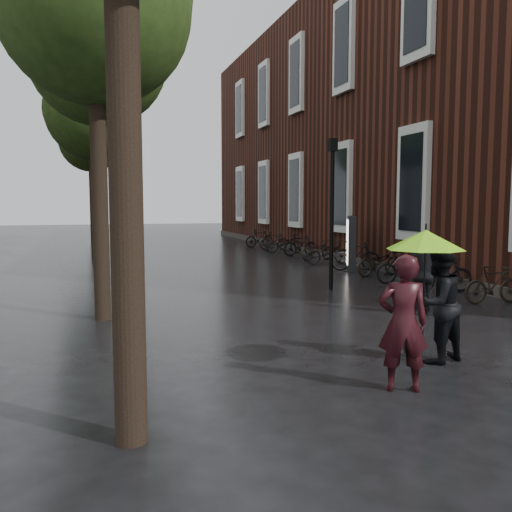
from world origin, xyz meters
name	(u,v)px	position (x,y,z in m)	size (l,w,h in m)	color
brick_building	(399,129)	(10.47, 19.46, 5.99)	(10.20, 33.20, 12.00)	#38160F
street_trees	(94,89)	(-3.99, 15.91, 6.34)	(4.33, 34.03, 8.91)	black
person_burgundy	(403,323)	(-0.62, 1.51, 0.87)	(0.63, 0.41, 1.73)	black
person_black	(438,304)	(0.57, 2.45, 0.87)	(0.85, 0.66, 1.75)	black
lime_umbrella	(425,240)	(-0.03, 1.94, 1.87)	(1.05, 1.05, 1.56)	black
pedestrian_walking	(424,275)	(2.45, 5.51, 0.85)	(1.00, 0.42, 1.71)	black
parked_bicycles	(331,252)	(4.64, 14.77, 0.47)	(2.02, 17.97, 1.05)	black
ad_lightbox	(351,243)	(4.55, 12.94, 0.96)	(0.29, 1.27, 1.92)	black
lamp_post	(332,199)	(1.99, 9.13, 2.48)	(0.21, 0.21, 4.09)	black
cycle_sign	(132,213)	(-2.67, 17.21, 1.99)	(0.16, 0.55, 3.01)	#262628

